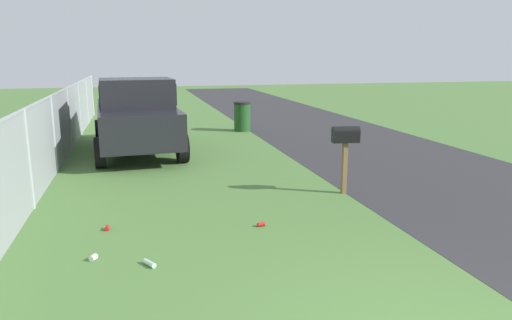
{
  "coord_description": "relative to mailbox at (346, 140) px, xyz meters",
  "views": [
    {
      "loc": [
        -3.03,
        2.47,
        2.69
      ],
      "look_at": [
        3.77,
        0.74,
        1.14
      ],
      "focal_mm": 33.34,
      "sensor_mm": 36.0,
      "label": 1
    }
  ],
  "objects": [
    {
      "name": "mailbox",
      "position": [
        0.0,
        0.0,
        0.0
      ],
      "size": [
        0.26,
        0.55,
        1.35
      ],
      "rotation": [
        0.0,
        0.0,
        -0.12
      ],
      "color": "brown",
      "rests_on": "ground"
    },
    {
      "name": "trash_bin",
      "position": [
        8.28,
        0.21,
        -0.55
      ],
      "size": [
        0.61,
        0.61,
        1.06
      ],
      "color": "#1E4C1E",
      "rests_on": "ground"
    },
    {
      "name": "road_asphalt",
      "position": [
        0.63,
        -2.64,
        -1.08
      ],
      "size": [
        60.0,
        5.22,
        0.01
      ],
      "primitive_type": "cube",
      "color": "#2D2D30",
      "rests_on": "ground"
    },
    {
      "name": "litter_cup_by_mailbox",
      "position": [
        -2.13,
        4.59,
        -1.04
      ],
      "size": [
        0.13,
        0.12,
        0.08
      ],
      "primitive_type": "cylinder",
      "rotation": [
        0.0,
        1.57,
        2.61
      ],
      "color": "white",
      "rests_on": "ground"
    },
    {
      "name": "litter_can_near_hydrant",
      "position": [
        -1.42,
        2.08,
        -1.05
      ],
      "size": [
        0.08,
        0.13,
        0.07
      ],
      "primitive_type": "cylinder",
      "rotation": [
        0.0,
        1.57,
        4.88
      ],
      "color": "red",
      "rests_on": "ground"
    },
    {
      "name": "litter_bottle_midfield_a",
      "position": [
        -2.48,
        3.86,
        -1.05
      ],
      "size": [
        0.22,
        0.17,
        0.07
      ],
      "primitive_type": "cylinder",
      "rotation": [
        0.0,
        1.57,
        0.54
      ],
      "color": "#B2D8BF",
      "rests_on": "ground"
    },
    {
      "name": "pickup_truck",
      "position": [
        5.01,
        3.92,
        0.02
      ],
      "size": [
        5.13,
        2.51,
        2.09
      ],
      "rotation": [
        0.0,
        0.0,
        3.21
      ],
      "color": "black",
      "rests_on": "ground"
    },
    {
      "name": "fence_section",
      "position": [
        4.62,
        5.8,
        -0.11
      ],
      "size": [
        19.52,
        0.07,
        1.81
      ],
      "color": "#9EA3A8",
      "rests_on": "ground"
    },
    {
      "name": "litter_can_far_scatter",
      "position": [
        -0.99,
        4.46,
        -1.05
      ],
      "size": [
        0.13,
        0.08,
        0.07
      ],
      "primitive_type": "cylinder",
      "rotation": [
        0.0,
        1.57,
        3.04
      ],
      "color": "red",
      "rests_on": "ground"
    }
  ]
}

